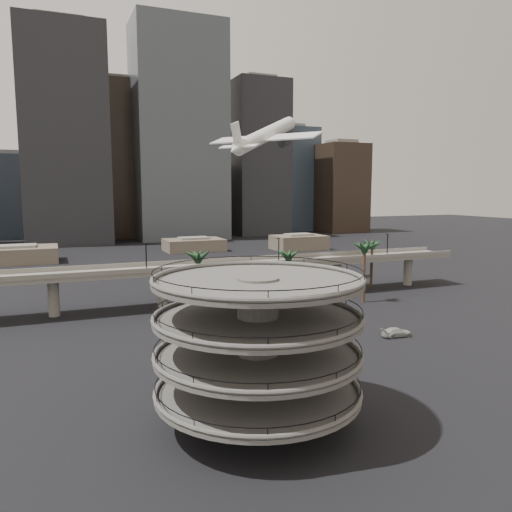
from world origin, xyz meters
name	(u,v)px	position (x,y,z in m)	size (l,w,h in m)	color
ground	(341,393)	(0.00, 0.00, 0.00)	(700.00, 700.00, 0.00)	black
parking_ramp	(258,337)	(-13.00, -4.00, 9.84)	(22.20, 22.20, 17.35)	#52504D
overpass	(211,270)	(0.00, 55.00, 7.34)	(130.00, 9.30, 14.70)	slate
palm_trees	(311,252)	(21.48, 47.47, 11.30)	(54.40, 18.40, 14.00)	#4D3421
low_buildings	(162,248)	(6.89, 142.30, 2.86)	(135.00, 27.50, 6.80)	brown
skyline	(146,161)	(15.11, 217.09, 40.46)	(269.00, 86.00, 110.77)	gray
airborne_jet	(266,136)	(18.30, 66.40, 38.88)	(28.49, 27.19, 13.76)	silver
car_a	(259,357)	(-5.22, 14.36, 0.74)	(1.75, 4.34, 1.48)	red
car_b	(301,340)	(4.52, 19.44, 0.72)	(1.52, 4.37, 1.44)	black
car_c	(397,332)	(21.94, 17.16, 0.79)	(2.21, 5.45, 1.58)	#B3B3AF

